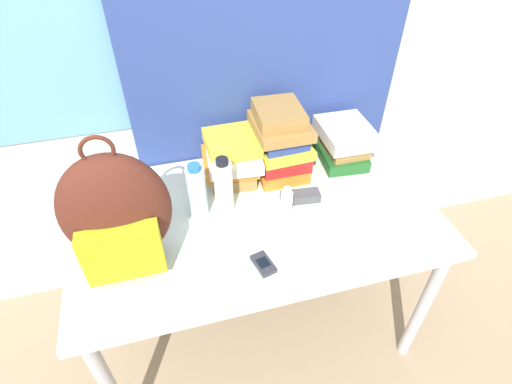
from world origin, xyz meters
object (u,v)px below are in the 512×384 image
at_px(book_stack_right, 343,142).
at_px(cell_phone, 263,264).
at_px(book_stack_left, 231,157).
at_px(sports_bottle, 224,187).
at_px(book_stack_center, 280,141).
at_px(backpack, 117,215).
at_px(sunglasses_case, 300,197).
at_px(water_bottle, 197,192).
at_px(sunscreen_bottle, 286,205).

relative_size(book_stack_right, cell_phone, 2.69).
distance_m(book_stack_left, book_stack_right, 0.49).
bearing_deg(sports_bottle, cell_phone, -77.66).
bearing_deg(book_stack_center, backpack, -151.44).
bearing_deg(sunglasses_case, water_bottle, 176.07).
relative_size(water_bottle, sunscreen_bottle, 1.55).
height_order(water_bottle, cell_phone, water_bottle).
relative_size(book_stack_right, water_bottle, 1.20).
xyz_separation_m(sunscreen_bottle, sunglasses_case, (0.09, 0.08, -0.05)).
xyz_separation_m(book_stack_center, book_stack_right, (0.28, -0.01, -0.05)).
distance_m(backpack, book_stack_left, 0.56).
relative_size(book_stack_center, water_bottle, 1.23).
bearing_deg(book_stack_left, sports_bottle, -109.98).
bearing_deg(water_bottle, cell_phone, -61.49).
distance_m(book_stack_left, cell_phone, 0.50).
distance_m(backpack, sports_bottle, 0.39).
bearing_deg(book_stack_left, backpack, -141.18).
height_order(water_bottle, sunglasses_case, water_bottle).
xyz_separation_m(book_stack_left, cell_phone, (-0.01, -0.49, -0.08)).
height_order(book_stack_right, water_bottle, water_bottle).
bearing_deg(sunscreen_bottle, water_bottle, 160.23).
distance_m(water_bottle, cell_phone, 0.35).
relative_size(water_bottle, cell_phone, 2.24).
bearing_deg(book_stack_left, book_stack_right, -0.68).
bearing_deg(water_bottle, book_stack_right, 16.34).
bearing_deg(sunscreen_bottle, book_stack_center, 76.87).
height_order(book_stack_left, water_bottle, water_bottle).
relative_size(book_stack_center, sports_bottle, 1.19).
relative_size(sports_bottle, cell_phone, 2.32).
bearing_deg(backpack, book_stack_center, 28.56).
height_order(backpack, water_bottle, backpack).
xyz_separation_m(water_bottle, sports_bottle, (0.10, -0.00, 0.00)).
relative_size(book_stack_left, sunscreen_bottle, 1.94).
distance_m(backpack, sunglasses_case, 0.68).
height_order(book_stack_center, water_bottle, book_stack_center).
bearing_deg(water_bottle, backpack, -150.58).
height_order(book_stack_left, cell_phone, book_stack_left).
distance_m(cell_phone, sunglasses_case, 0.35).
bearing_deg(book_stack_left, water_bottle, -130.49).
distance_m(backpack, book_stack_right, 0.98).
distance_m(book_stack_center, book_stack_right, 0.29).
height_order(backpack, book_stack_right, backpack).
distance_m(sports_bottle, cell_phone, 0.32).
relative_size(backpack, book_stack_center, 1.69).
xyz_separation_m(water_bottle, cell_phone, (0.16, -0.29, -0.10)).
bearing_deg(sports_bottle, water_bottle, 178.81).
bearing_deg(sports_bottle, sunglasses_case, -4.83).
bearing_deg(sunglasses_case, book_stack_left, 134.19).
bearing_deg(book_stack_center, book_stack_left, 179.80).
height_order(backpack, book_stack_left, backpack).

